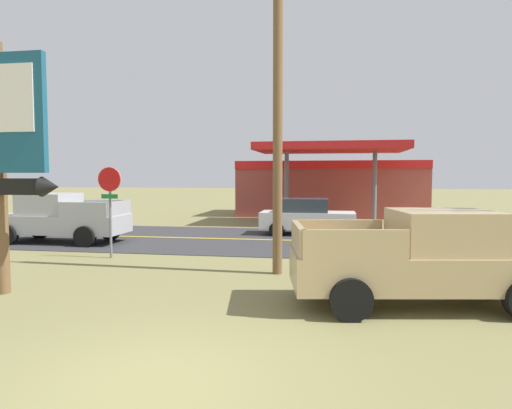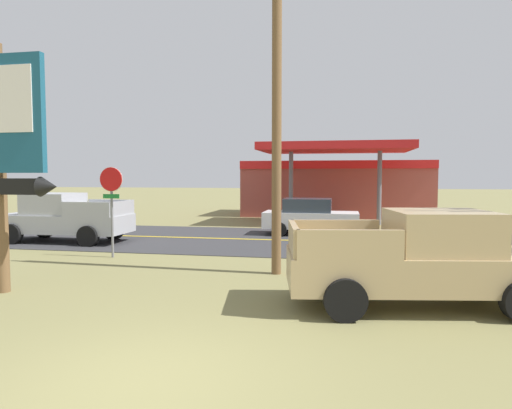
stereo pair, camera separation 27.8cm
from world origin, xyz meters
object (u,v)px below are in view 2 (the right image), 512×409
pickup_silver_on_road (63,218)px  car_white_mid_lane (310,217)px  stop_sign (111,195)px  pickup_tan_parked_on_lawn (420,260)px  utility_pole (277,85)px  gas_station (336,186)px

pickup_silver_on_road → car_white_mid_lane: (9.61, 4.00, -0.13)m
stop_sign → pickup_tan_parked_on_lawn: 9.80m
pickup_tan_parked_on_lawn → car_white_mid_lane: 11.17m
stop_sign → pickup_tan_parked_on_lawn: stop_sign is taller
utility_pole → pickup_silver_on_road: bearing=155.3°
stop_sign → pickup_silver_on_road: bearing=142.4°
gas_station → pickup_tan_parked_on_lawn: (1.97, -21.34, -0.98)m
stop_sign → utility_pole: (5.60, -1.43, 3.03)m
utility_pole → stop_sign: bearing=165.6°
stop_sign → pickup_silver_on_road: stop_sign is taller
gas_station → car_white_mid_lane: size_ratio=2.86×
utility_pole → pickup_tan_parked_on_lawn: (3.30, -2.51, -4.10)m
gas_station → car_white_mid_lane: (-0.99, -10.57, -1.11)m
pickup_tan_parked_on_lawn → car_white_mid_lane: pickup_tan_parked_on_lawn is taller
pickup_tan_parked_on_lawn → stop_sign: bearing=156.1°
stop_sign → pickup_silver_on_road: size_ratio=0.57×
pickup_tan_parked_on_lawn → pickup_silver_on_road: 14.28m
car_white_mid_lane → stop_sign: bearing=-131.1°
pickup_silver_on_road → car_white_mid_lane: size_ratio=1.24×
utility_pole → car_white_mid_lane: size_ratio=2.28×
stop_sign → pickup_tan_parked_on_lawn: bearing=-23.9°
stop_sign → gas_station: (6.94, 17.40, -0.08)m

